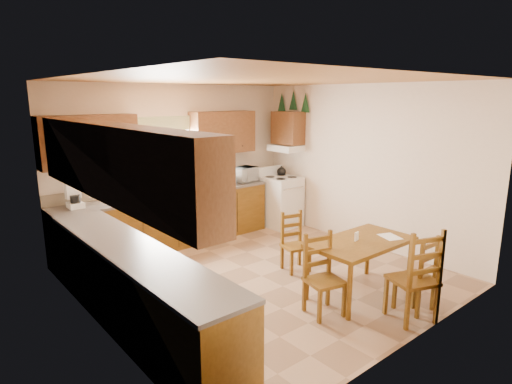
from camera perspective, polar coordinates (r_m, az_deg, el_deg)
floor at (r=6.18m, az=0.74°, el=-11.14°), size 4.50×4.50×0.00m
ceiling at (r=5.66m, az=0.81°, el=14.75°), size 4.50×4.50×0.00m
wall_left at (r=4.66m, az=-20.70°, el=-2.35°), size 4.50×4.50×0.00m
wall_right at (r=7.41m, az=14.09°, el=3.40°), size 4.50×4.50×0.00m
wall_back at (r=7.59m, az=-10.40°, el=3.78°), size 4.50×4.50×0.00m
wall_front at (r=4.37m, az=20.45°, el=-3.31°), size 4.50×4.50×0.00m
lower_cab_back at (r=7.35m, az=-11.50°, el=-3.83°), size 3.75×0.60×0.88m
lower_cab_left at (r=4.93m, az=-15.91°, el=-12.44°), size 0.60×3.60×0.88m
counter_back at (r=7.24m, az=-11.66°, el=-0.33°), size 3.75×0.63×0.04m
counter_left at (r=4.76m, az=-16.24°, el=-7.41°), size 0.63×3.60×0.04m
backsplash at (r=7.47m, az=-12.76°, el=0.88°), size 3.75×0.01×0.18m
upper_cab_back_left at (r=6.75m, az=-21.40°, el=6.37°), size 1.41×0.33×0.75m
upper_cab_back_right at (r=7.86m, az=-4.43°, el=7.95°), size 1.25×0.33×0.75m
upper_cab_left at (r=4.48m, az=-18.57°, el=3.83°), size 0.33×3.60×0.75m
upper_cab_stove at (r=8.30m, az=4.27°, el=8.51°), size 0.33×0.62×0.62m
range_hood at (r=8.30m, az=3.98°, el=5.88°), size 0.44×0.62×0.12m
window_frame at (r=7.40m, az=-12.37°, el=5.03°), size 1.13×0.02×1.18m
window_pane at (r=7.39m, az=-12.35°, el=5.03°), size 1.05×0.01×1.10m
window_valance at (r=7.32m, az=-12.45°, el=8.89°), size 1.19×0.01×0.24m
sink_basin at (r=7.26m, az=-11.15°, el=0.06°), size 0.75×0.45×0.04m
pine_decal_a at (r=8.15m, az=6.60°, el=11.77°), size 0.22×0.22×0.36m
pine_decal_b at (r=8.37m, az=4.98°, el=12.09°), size 0.22×0.22×0.36m
pine_decal_c at (r=8.60m, az=3.44°, el=11.86°), size 0.22×0.22×0.36m
stove at (r=8.36m, az=3.32°, el=-1.34°), size 0.66×0.68×0.95m
coffeemaker at (r=6.65m, az=-23.05°, el=-0.38°), size 0.26×0.30×0.38m
paper_towel at (r=7.50m, az=-7.66°, el=1.43°), size 0.14×0.14×0.26m
toaster at (r=7.74m, az=-3.83°, el=1.58°), size 0.23×0.15×0.18m
microwave at (r=8.07m, az=-1.56°, el=2.37°), size 0.50×0.41×0.27m
dining_table at (r=5.67m, az=13.67°, el=-9.76°), size 1.36×0.79×0.73m
chair_near_left at (r=5.45m, az=20.50°, el=-10.09°), size 0.40×0.38×0.92m
chair_near_right at (r=5.18m, az=20.20°, el=-10.22°), size 0.58×0.57×1.09m
chair_far_left at (r=5.07m, az=9.15°, el=-10.99°), size 0.48×0.46×0.95m
chair_far_right at (r=6.25m, az=5.35°, el=-6.71°), size 0.43×0.42×0.85m
table_paper at (r=5.78m, az=17.43°, el=-5.70°), size 0.30×0.34×0.00m
table_card at (r=5.50m, az=13.26°, el=-5.79°), size 0.09×0.03×0.11m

